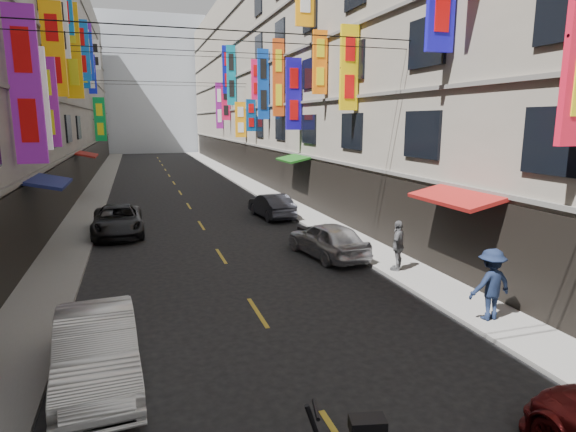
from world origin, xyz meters
TOP-DOWN VIEW (x-y plane):
  - sidewalk_left at (-6.00, 42.00)m, footprint 2.00×90.00m
  - sidewalk_right at (6.00, 42.00)m, footprint 2.00×90.00m
  - building_row_right at (11.99, 42.00)m, footprint 10.14×90.00m
  - haze_block at (0.00, 92.00)m, footprint 18.00×8.00m
  - shop_signage at (-0.11, 35.18)m, footprint 14.00×55.00m
  - street_awnings at (-1.26, 26.00)m, footprint 13.99×35.20m
  - overhead_cables at (0.00, 30.00)m, footprint 14.00×38.04m
  - lane_markings at (0.00, 39.00)m, footprint 0.12×80.20m
  - scooter_far_right at (3.64, 24.13)m, footprint 0.61×1.79m
  - car_left_mid at (-4.00, 15.41)m, footprint 1.85×4.51m
  - car_left_far at (-4.00, 29.12)m, footprint 2.36×4.94m
  - car_right_mid at (4.00, 22.64)m, footprint 2.33×4.40m
  - car_right_far at (4.00, 30.91)m, footprint 1.79×4.18m
  - pedestrian_rnear at (5.69, 15.47)m, footprint 1.27×0.69m
  - pedestrian_rfar at (5.58, 20.00)m, footprint 1.16×1.15m

SIDE VIEW (x-z plane):
  - lane_markings at x=0.00m, z-range 0.00..0.01m
  - sidewalk_left at x=-6.00m, z-range 0.00..0.12m
  - sidewalk_right at x=6.00m, z-range 0.00..0.12m
  - scooter_far_right at x=3.64m, z-range -0.13..1.01m
  - car_right_far at x=4.00m, z-range 0.00..1.34m
  - car_left_far at x=-4.00m, z-range 0.00..1.36m
  - car_right_mid at x=4.00m, z-range 0.00..1.42m
  - car_left_mid at x=-4.00m, z-range 0.00..1.45m
  - pedestrian_rfar at x=5.58m, z-range 0.12..1.90m
  - pedestrian_rnear at x=5.69m, z-range 0.12..2.04m
  - street_awnings at x=-1.26m, z-range 2.80..3.20m
  - overhead_cables at x=0.00m, z-range 8.18..9.42m
  - shop_signage at x=-0.11m, z-range 2.86..15.23m
  - building_row_right at x=11.99m, z-range -0.01..18.99m
  - haze_block at x=0.00m, z-range 0.00..22.00m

